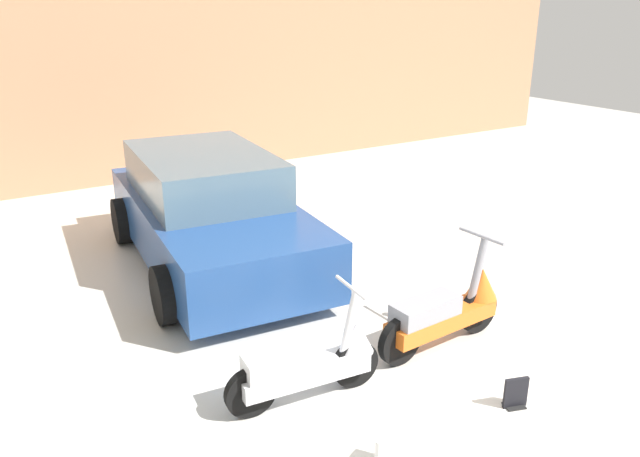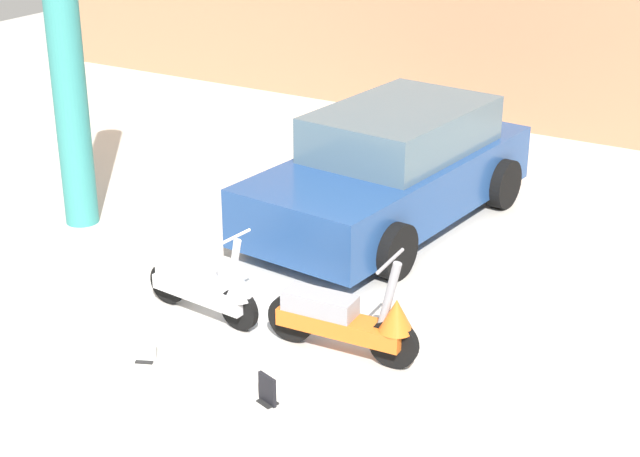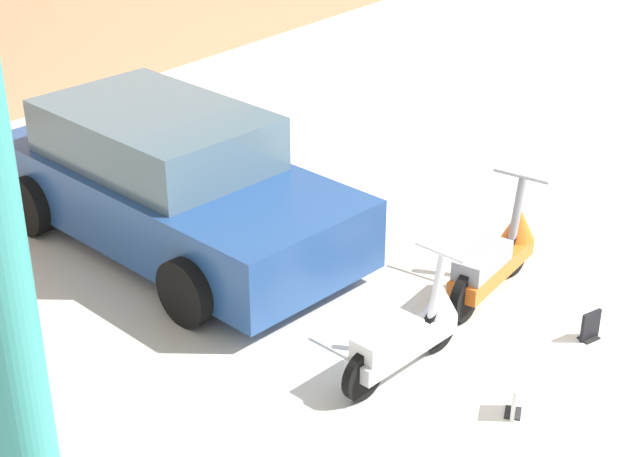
# 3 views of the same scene
# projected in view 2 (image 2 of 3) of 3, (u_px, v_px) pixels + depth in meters

# --- Properties ---
(ground_plane) EXTENTS (28.00, 28.00, 0.00)m
(ground_plane) POSITION_uv_depth(u_px,v_px,m) (256.00, 386.00, 8.30)
(ground_plane) COLOR silver
(wall_back) EXTENTS (19.60, 0.12, 3.78)m
(wall_back) POSITION_uv_depth(u_px,v_px,m) (572.00, 10.00, 13.96)
(wall_back) COLOR tan
(wall_back) RESTS_ON ground_plane
(scooter_front_left) EXTENTS (1.34, 0.48, 0.93)m
(scooter_front_left) POSITION_uv_depth(u_px,v_px,m) (207.00, 286.00, 9.31)
(scooter_front_left) COLOR black
(scooter_front_left) RESTS_ON ground_plane
(scooter_front_right) EXTENTS (1.47, 0.53, 1.02)m
(scooter_front_right) POSITION_uv_depth(u_px,v_px,m) (348.00, 319.00, 8.64)
(scooter_front_right) COLOR black
(scooter_front_right) RESTS_ON ground_plane
(car_rear_left) EXTENTS (2.22, 4.13, 1.36)m
(car_rear_left) POSITION_uv_depth(u_px,v_px,m) (392.00, 169.00, 11.42)
(car_rear_left) COLOR navy
(car_rear_left) RESTS_ON ground_plane
(placard_near_left_scooter) EXTENTS (0.19, 0.17, 0.26)m
(placard_near_left_scooter) POSITION_uv_depth(u_px,v_px,m) (144.00, 349.00, 8.64)
(placard_near_left_scooter) COLOR black
(placard_near_left_scooter) RESTS_ON ground_plane
(placard_near_right_scooter) EXTENTS (0.20, 0.16, 0.26)m
(placard_near_right_scooter) POSITION_uv_depth(u_px,v_px,m) (267.00, 391.00, 8.02)
(placard_near_right_scooter) COLOR black
(placard_near_right_scooter) RESTS_ON ground_plane
(support_column_side) EXTENTS (0.39, 0.39, 3.78)m
(support_column_side) POSITION_uv_depth(u_px,v_px,m) (67.00, 65.00, 10.90)
(support_column_side) COLOR teal
(support_column_side) RESTS_ON ground_plane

